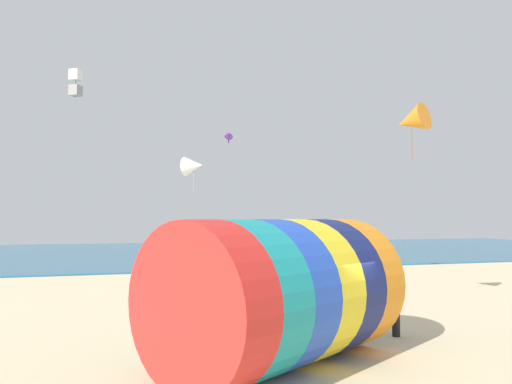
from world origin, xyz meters
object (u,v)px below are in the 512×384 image
at_px(kite_white_box, 76,83).
at_px(kite_handler, 396,308).
at_px(kite_white_delta, 194,166).
at_px(giant_inflatable_tube, 281,292).
at_px(bystander_near_water, 171,284).
at_px(kite_orange_delta, 412,121).
at_px(kite_purple_parafoil, 229,136).

bearing_deg(kite_white_box, kite_handler, -55.57).
height_order(kite_handler, kite_white_delta, kite_white_delta).
height_order(giant_inflatable_tube, kite_white_box, kite_white_box).
relative_size(giant_inflatable_tube, kite_white_box, 4.77).
xyz_separation_m(kite_white_delta, bystander_near_water, (-2.36, -8.36, -5.76)).
distance_m(kite_white_delta, kite_orange_delta, 13.72).
relative_size(giant_inflatable_tube, kite_handler, 4.27).
xyz_separation_m(kite_orange_delta, bystander_near_water, (-8.92, 3.67, -6.53)).
distance_m(kite_white_delta, kite_white_box, 7.81).
bearing_deg(kite_white_box, giant_inflatable_tube, -71.03).
bearing_deg(kite_white_delta, kite_orange_delta, -61.40).
bearing_deg(kite_orange_delta, kite_white_delta, 118.60).
bearing_deg(kite_handler, kite_white_box, 124.43).
distance_m(giant_inflatable_tube, kite_white_delta, 18.05).
bearing_deg(kite_orange_delta, kite_white_box, 139.61).
height_order(giant_inflatable_tube, bystander_near_water, giant_inflatable_tube).
distance_m(kite_orange_delta, kite_purple_parafoil, 13.35).
xyz_separation_m(giant_inflatable_tube, kite_white_box, (-5.66, 16.48, 9.05)).
bearing_deg(kite_purple_parafoil, kite_orange_delta, -71.05).
bearing_deg(kite_white_delta, kite_handler, -77.34).
height_order(kite_white_delta, kite_orange_delta, kite_orange_delta).
height_order(giant_inflatable_tube, kite_orange_delta, kite_orange_delta).
distance_m(kite_handler, kite_white_delta, 16.93).
bearing_deg(giant_inflatable_tube, kite_purple_parafoil, 80.08).
distance_m(kite_handler, kite_purple_parafoil, 17.87).
distance_m(giant_inflatable_tube, kite_white_box, 19.63).
relative_size(kite_white_delta, kite_orange_delta, 0.98).
xyz_separation_m(kite_white_delta, kite_purple_parafoil, (2.24, 0.55, 1.93)).
height_order(kite_purple_parafoil, bystander_near_water, kite_purple_parafoil).
bearing_deg(kite_orange_delta, bystander_near_water, 157.62).
xyz_separation_m(kite_purple_parafoil, kite_white_box, (-8.79, -1.42, 2.23)).
distance_m(kite_purple_parafoil, kite_white_box, 9.18).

